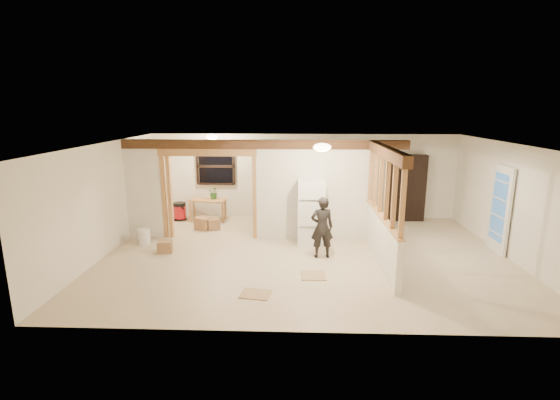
{
  "coord_description": "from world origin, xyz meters",
  "views": [
    {
      "loc": [
        -0.24,
        -8.69,
        3.27
      ],
      "look_at": [
        -0.58,
        0.4,
        1.18
      ],
      "focal_mm": 26.0,
      "sensor_mm": 36.0,
      "label": 1
    }
  ],
  "objects_px": {
    "refrigerator": "(311,212)",
    "shop_vac": "(180,211)",
    "bookshelf": "(408,188)",
    "work_table": "(208,210)",
    "woman": "(322,227)"
  },
  "relations": [
    {
      "from": "work_table",
      "to": "shop_vac",
      "type": "height_order",
      "value": "work_table"
    },
    {
      "from": "refrigerator",
      "to": "work_table",
      "type": "distance_m",
      "value": 3.54
    },
    {
      "from": "refrigerator",
      "to": "work_table",
      "type": "height_order",
      "value": "refrigerator"
    },
    {
      "from": "refrigerator",
      "to": "woman",
      "type": "relative_size",
      "value": 1.14
    },
    {
      "from": "work_table",
      "to": "refrigerator",
      "type": "bearing_deg",
      "value": -21.07
    },
    {
      "from": "work_table",
      "to": "bookshelf",
      "type": "xyz_separation_m",
      "value": [
        5.84,
        0.28,
        0.65
      ]
    },
    {
      "from": "woman",
      "to": "shop_vac",
      "type": "distance_m",
      "value": 4.97
    },
    {
      "from": "refrigerator",
      "to": "shop_vac",
      "type": "relative_size",
      "value": 2.98
    },
    {
      "from": "refrigerator",
      "to": "woman",
      "type": "bearing_deg",
      "value": -77.76
    },
    {
      "from": "refrigerator",
      "to": "shop_vac",
      "type": "xyz_separation_m",
      "value": [
        -3.8,
        1.97,
        -0.52
      ]
    },
    {
      "from": "refrigerator",
      "to": "woman",
      "type": "distance_m",
      "value": 0.98
    },
    {
      "from": "refrigerator",
      "to": "work_table",
      "type": "relative_size",
      "value": 1.54
    },
    {
      "from": "woman",
      "to": "shop_vac",
      "type": "relative_size",
      "value": 2.62
    },
    {
      "from": "bookshelf",
      "to": "work_table",
      "type": "bearing_deg",
      "value": -177.26
    },
    {
      "from": "woman",
      "to": "bookshelf",
      "type": "relative_size",
      "value": 0.71
    }
  ]
}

